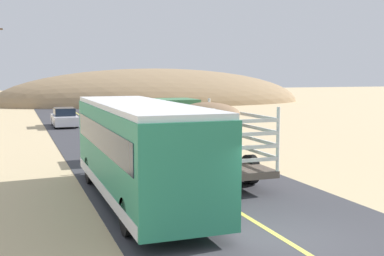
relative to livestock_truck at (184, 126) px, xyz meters
The scene contains 7 objects.
ground_plane 10.84m from the livestock_truck, 95.18° to the right, with size 240.00×240.00×0.00m, color #CCB284.
road_surface 10.84m from the livestock_truck, 95.18° to the right, with size 8.00×120.00×0.02m, color #38383D.
road_centre_line 10.84m from the livestock_truck, 95.18° to the right, with size 0.16×117.60×0.00m, color #D8CC4C.
livestock_truck is the anchor object (origin of this frame).
bus 6.60m from the livestock_truck, 121.61° to the right, with size 2.54×10.00×3.21m.
car_far 19.19m from the livestock_truck, 100.44° to the left, with size 1.80×4.40×1.46m.
distant_hill 47.81m from the livestock_truck, 75.81° to the left, with size 44.17×19.42×9.77m, color #997C5A.
Camera 1 is at (-6.26, -10.34, 4.15)m, focal length 46.20 mm.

